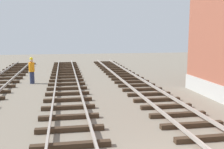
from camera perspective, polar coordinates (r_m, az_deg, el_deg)
track_worker_foreground at (r=19.70m, az=-16.61°, el=0.81°), size 0.40×0.40×1.87m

